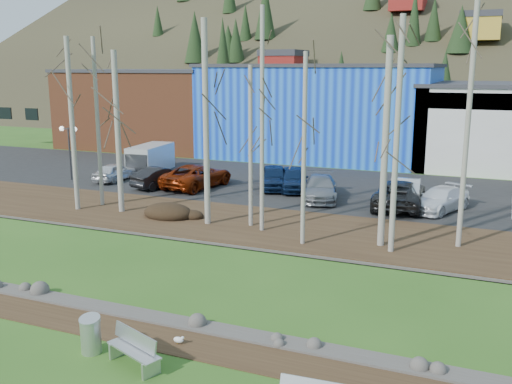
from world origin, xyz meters
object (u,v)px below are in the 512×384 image
at_px(car_0, 115,172).
at_px(bench_intact, 134,349).
at_px(car_8, 274,177).
at_px(car_6, 399,194).
at_px(car_5, 405,190).
at_px(street_lamp, 69,138).
at_px(car_1, 161,177).
at_px(car_3, 320,188).
at_px(litter_bin, 91,336).
at_px(van_grey, 150,159).
at_px(car_4, 294,179).
at_px(car_7, 440,199).
at_px(seagull, 179,340).
at_px(car_2, 197,176).

bearing_deg(car_0, bench_intact, 126.48).
bearing_deg(car_8, car_6, -37.02).
height_order(car_0, car_5, car_5).
relative_size(street_lamp, car_1, 0.91).
bearing_deg(car_3, litter_bin, -107.49).
distance_m(litter_bin, van_grey, 28.49).
xyz_separation_m(car_1, car_4, (8.50, 2.52, 0.07)).
distance_m(car_4, car_7, 9.59).
bearing_deg(seagull, car_4, 94.10).
bearing_deg(car_1, car_7, -159.85).
height_order(car_6, car_7, car_6).
bearing_deg(car_1, seagull, 141.79).
height_order(car_0, car_4, car_4).
bearing_deg(van_grey, car_2, -37.47).
bearing_deg(car_6, car_4, -19.96).
bearing_deg(car_2, car_5, -168.57).
xyz_separation_m(car_6, car_8, (-8.49, 2.13, -0.03)).
xyz_separation_m(bench_intact, car_4, (-3.13, 22.71, 0.43)).
height_order(street_lamp, car_1, street_lamp).
bearing_deg(street_lamp, bench_intact, -46.92).
bearing_deg(street_lamp, car_5, 4.06).
xyz_separation_m(bench_intact, seagull, (0.52, 1.50, -0.32)).
height_order(car_1, car_2, car_2).
bearing_deg(street_lamp, car_2, 5.91).
height_order(litter_bin, car_5, car_5).
xyz_separation_m(litter_bin, car_4, (-1.57, 22.59, 0.40)).
bearing_deg(car_3, van_grey, 149.27).
relative_size(car_5, van_grey, 0.99).
bearing_deg(car_8, car_1, 176.56).
bearing_deg(car_1, car_0, 10.08).
xyz_separation_m(car_5, car_6, (-0.16, -1.25, 0.01)).
distance_m(seagull, car_5, 20.66).
height_order(car_0, van_grey, van_grey).
bearing_deg(car_4, van_grey, 147.10).
distance_m(street_lamp, van_grey, 6.31).
height_order(car_3, van_grey, van_grey).
bearing_deg(car_3, car_5, -4.00).
height_order(car_4, car_8, same).
relative_size(street_lamp, car_7, 0.84).
distance_m(bench_intact, seagull, 1.62).
relative_size(bench_intact, seagull, 5.03).
relative_size(bench_intact, street_lamp, 0.51).
bearing_deg(street_lamp, car_7, 0.98).
bearing_deg(car_1, street_lamp, 20.37).
bearing_deg(van_grey, bench_intact, -63.64).
xyz_separation_m(seagull, car_0, (-16.40, 19.34, 0.63)).
bearing_deg(bench_intact, car_2, 135.20).
bearing_deg(car_5, car_7, 144.60).
xyz_separation_m(car_0, car_2, (6.49, 0.22, 0.14)).
height_order(litter_bin, car_4, car_4).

